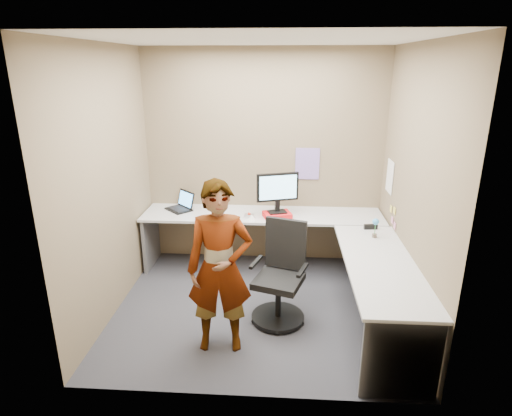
# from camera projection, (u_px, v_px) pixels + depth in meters

# --- Properties ---
(ground) EXTENTS (3.00, 3.00, 0.00)m
(ground) POSITION_uv_depth(u_px,v_px,m) (257.00, 307.00, 4.62)
(ground) COLOR #2A2A2F
(ground) RESTS_ON ground
(wall_back) EXTENTS (3.00, 0.00, 3.00)m
(wall_back) POSITION_uv_depth(u_px,v_px,m) (264.00, 159.00, 5.41)
(wall_back) COLOR brown
(wall_back) RESTS_ON ground
(wall_right) EXTENTS (0.00, 2.70, 2.70)m
(wall_right) POSITION_uv_depth(u_px,v_px,m) (414.00, 190.00, 4.09)
(wall_right) COLOR brown
(wall_right) RESTS_ON ground
(wall_left) EXTENTS (0.00, 2.70, 2.70)m
(wall_left) POSITION_uv_depth(u_px,v_px,m) (108.00, 185.00, 4.28)
(wall_left) COLOR brown
(wall_left) RESTS_ON ground
(ceiling) EXTENTS (3.00, 3.00, 0.00)m
(ceiling) POSITION_uv_depth(u_px,v_px,m) (258.00, 39.00, 3.75)
(ceiling) COLOR white
(ceiling) RESTS_ON wall_back
(desk) EXTENTS (2.98, 2.58, 0.73)m
(desk) POSITION_uv_depth(u_px,v_px,m) (299.00, 244.00, 4.77)
(desk) COLOR silver
(desk) RESTS_ON ground
(paper_ream) EXTENTS (0.37, 0.32, 0.06)m
(paper_ream) POSITION_uv_depth(u_px,v_px,m) (277.00, 215.00, 5.17)
(paper_ream) COLOR red
(paper_ream) RESTS_ON desk
(monitor) EXTENTS (0.50, 0.22, 0.48)m
(monitor) POSITION_uv_depth(u_px,v_px,m) (278.00, 189.00, 5.08)
(monitor) COLOR black
(monitor) RESTS_ON paper_ream
(laptop) EXTENTS (0.41, 0.41, 0.23)m
(laptop) POSITION_uv_depth(u_px,v_px,m) (182.00, 205.00, 5.45)
(laptop) COLOR black
(laptop) RESTS_ON desk
(trackball_mouse) EXTENTS (0.12, 0.08, 0.07)m
(trackball_mouse) POSITION_uv_depth(u_px,v_px,m) (249.00, 216.00, 5.16)
(trackball_mouse) COLOR #B7B7BC
(trackball_mouse) RESTS_ON desk
(origami) EXTENTS (0.10, 0.10, 0.06)m
(origami) POSITION_uv_depth(u_px,v_px,m) (252.00, 217.00, 5.09)
(origami) COLOR white
(origami) RESTS_ON desk
(stapler) EXTENTS (0.15, 0.06, 0.05)m
(stapler) POSITION_uv_depth(u_px,v_px,m) (371.00, 227.00, 4.81)
(stapler) COLOR black
(stapler) RESTS_ON desk
(flower) EXTENTS (0.07, 0.07, 0.22)m
(flower) POSITION_uv_depth(u_px,v_px,m) (375.00, 225.00, 4.54)
(flower) COLOR brown
(flower) RESTS_ON desk
(calendar_purple) EXTENTS (0.30, 0.01, 0.40)m
(calendar_purple) POSITION_uv_depth(u_px,v_px,m) (307.00, 164.00, 5.38)
(calendar_purple) COLOR #846BB7
(calendar_purple) RESTS_ON wall_back
(calendar_white) EXTENTS (0.01, 0.28, 0.38)m
(calendar_white) POSITION_uv_depth(u_px,v_px,m) (390.00, 177.00, 4.97)
(calendar_white) COLOR white
(calendar_white) RESTS_ON wall_right
(sticky_note_a) EXTENTS (0.01, 0.07, 0.07)m
(sticky_note_a) POSITION_uv_depth(u_px,v_px,m) (394.00, 211.00, 4.74)
(sticky_note_a) COLOR #F2E059
(sticky_note_a) RESTS_ON wall_right
(sticky_note_b) EXTENTS (0.01, 0.07, 0.07)m
(sticky_note_b) POSITION_uv_depth(u_px,v_px,m) (392.00, 220.00, 4.83)
(sticky_note_b) COLOR pink
(sticky_note_b) RESTS_ON wall_right
(sticky_note_c) EXTENTS (0.01, 0.07, 0.07)m
(sticky_note_c) POSITION_uv_depth(u_px,v_px,m) (395.00, 226.00, 4.72)
(sticky_note_c) COLOR pink
(sticky_note_c) RESTS_ON wall_right
(sticky_note_d) EXTENTS (0.01, 0.07, 0.07)m
(sticky_note_d) POSITION_uv_depth(u_px,v_px,m) (391.00, 209.00, 4.89)
(sticky_note_d) COLOR #F2E059
(sticky_note_d) RESTS_ON wall_right
(office_chair) EXTENTS (0.58, 0.57, 1.02)m
(office_chair) POSITION_uv_depth(u_px,v_px,m) (280.00, 281.00, 4.31)
(office_chair) COLOR black
(office_chair) RESTS_ON ground
(person) EXTENTS (0.61, 0.43, 1.59)m
(person) POSITION_uv_depth(u_px,v_px,m) (220.00, 268.00, 3.76)
(person) COLOR #999399
(person) RESTS_ON ground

